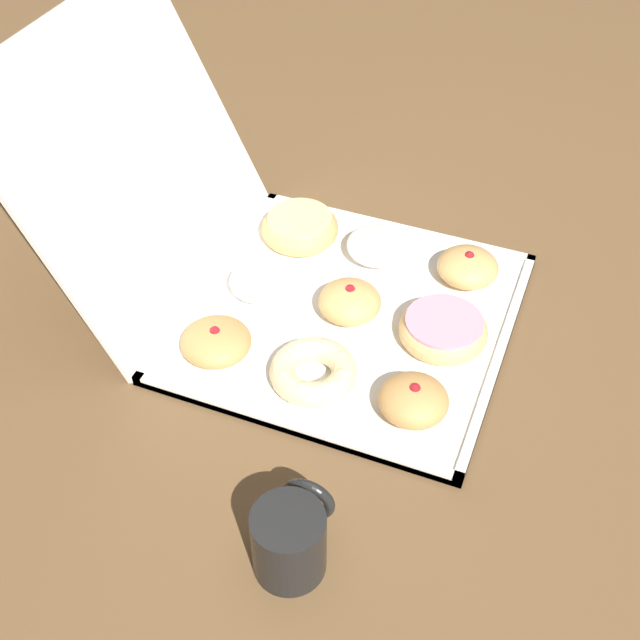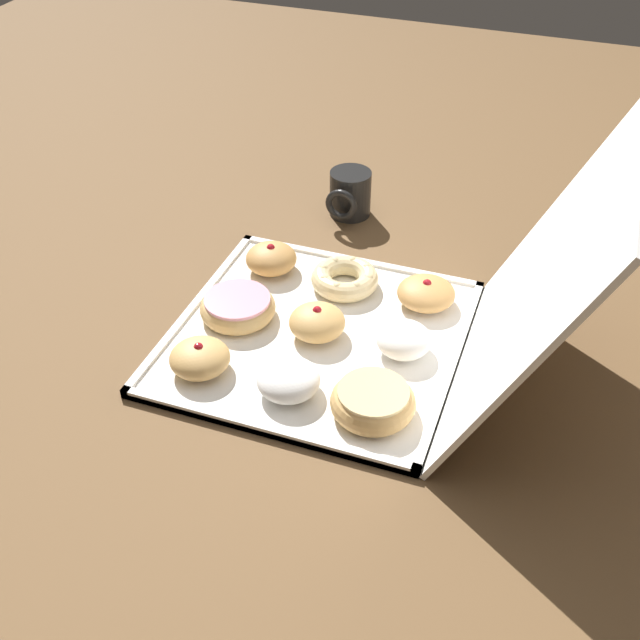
{
  "view_description": "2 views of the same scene",
  "coord_description": "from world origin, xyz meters",
  "views": [
    {
      "loc": [
        -0.78,
        -0.27,
        0.79
      ],
      "look_at": [
        -0.05,
        0.02,
        0.04
      ],
      "focal_mm": 46.66,
      "sensor_mm": 36.0,
      "label": 1
    },
    {
      "loc": [
        0.87,
        0.32,
        0.77
      ],
      "look_at": [
        0.02,
        0.01,
        0.06
      ],
      "focal_mm": 44.39,
      "sensor_mm": 36.0,
      "label": 2
    }
  ],
  "objects": [
    {
      "name": "ground_plane",
      "position": [
        0.0,
        0.0,
        0.0
      ],
      "size": [
        3.0,
        3.0,
        0.0
      ],
      "primitive_type": "plane",
      "color": "brown"
    },
    {
      "name": "jelly_filled_donut_2",
      "position": [
        0.13,
        -0.13,
        0.03
      ],
      "size": [
        0.09,
        0.09,
        0.05
      ],
      "color": "tan",
      "rests_on": "donut_box"
    },
    {
      "name": "powdered_filled_donut_7",
      "position": [
        -0.01,
        0.13,
        0.03
      ],
      "size": [
        0.08,
        0.08,
        0.05
      ],
      "color": "white",
      "rests_on": "donut_box"
    },
    {
      "name": "jelly_filled_donut_0",
      "position": [
        -0.13,
        -0.13,
        0.03
      ],
      "size": [
        0.09,
        0.09,
        0.05
      ],
      "color": "tan",
      "rests_on": "donut_box"
    },
    {
      "name": "cruller_donut_3",
      "position": [
        -0.13,
        0.0,
        0.03
      ],
      "size": [
        0.11,
        0.11,
        0.03
      ],
      "color": "beige",
      "rests_on": "donut_box"
    },
    {
      "name": "jelly_filled_donut_4",
      "position": [
        -0.0,
        0.0,
        0.03
      ],
      "size": [
        0.08,
        0.08,
        0.05
      ],
      "color": "tan",
      "rests_on": "donut_box"
    },
    {
      "name": "coffee_mug",
      "position": [
        -0.37,
        -0.07,
        0.04
      ],
      "size": [
        0.1,
        0.08,
        0.09
      ],
      "color": "black",
      "rests_on": "ground"
    },
    {
      "name": "donut_box",
      "position": [
        0.0,
        0.0,
        0.01
      ],
      "size": [
        0.43,
        0.43,
        0.01
      ],
      "color": "white",
      "rests_on": "ground"
    },
    {
      "name": "glazed_ring_donut_8",
      "position": [
        0.13,
        0.13,
        0.03
      ],
      "size": [
        0.12,
        0.12,
        0.04
      ],
      "color": "tan",
      "rests_on": "donut_box"
    },
    {
      "name": "box_lid_open",
      "position": [
        0.0,
        0.3,
        0.19
      ],
      "size": [
        0.43,
        0.18,
        0.37
      ],
      "primitive_type": "cube",
      "rotation": [
        1.14,
        0.0,
        0.0
      ],
      "color": "white",
      "rests_on": "ground"
    },
    {
      "name": "pink_frosted_donut_1",
      "position": [
        -0.0,
        -0.13,
        0.03
      ],
      "size": [
        0.12,
        0.12,
        0.04
      ],
      "color": "#E5B770",
      "rests_on": "donut_box"
    },
    {
      "name": "powdered_filled_donut_5",
      "position": [
        0.13,
        0.01,
        0.03
      ],
      "size": [
        0.09,
        0.09,
        0.04
      ],
      "color": "white",
      "rests_on": "donut_box"
    },
    {
      "name": "jelly_filled_donut_6",
      "position": [
        -0.13,
        0.13,
        0.03
      ],
      "size": [
        0.09,
        0.09,
        0.05
      ],
      "color": "tan",
      "rests_on": "donut_box"
    }
  ]
}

